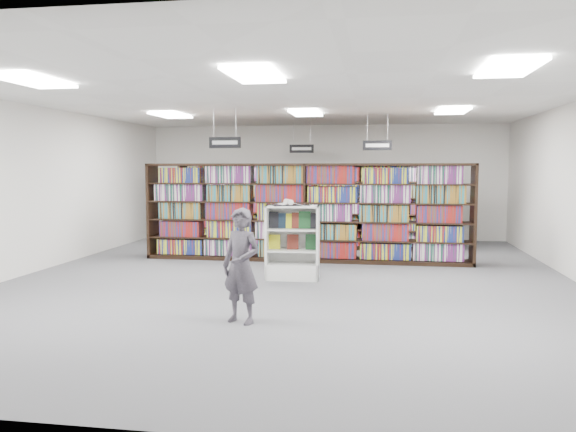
# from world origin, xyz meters

# --- Properties ---
(floor) EXTENTS (12.00, 12.00, 0.00)m
(floor) POSITION_xyz_m (0.00, 0.00, 0.00)
(floor) COLOR #4C4C50
(floor) RESTS_ON ground
(ceiling) EXTENTS (10.00, 12.00, 0.10)m
(ceiling) POSITION_xyz_m (0.00, 0.00, 3.20)
(ceiling) COLOR white
(ceiling) RESTS_ON wall_back
(wall_back) EXTENTS (10.00, 0.10, 3.20)m
(wall_back) POSITION_xyz_m (0.00, 6.00, 1.60)
(wall_back) COLOR silver
(wall_back) RESTS_ON ground
(wall_front) EXTENTS (10.00, 0.10, 3.20)m
(wall_front) POSITION_xyz_m (0.00, -6.00, 1.60)
(wall_front) COLOR silver
(wall_front) RESTS_ON ground
(wall_left) EXTENTS (0.10, 12.00, 3.20)m
(wall_left) POSITION_xyz_m (-5.00, 0.00, 1.60)
(wall_left) COLOR silver
(wall_left) RESTS_ON ground
(bookshelf_row_near) EXTENTS (7.00, 0.60, 2.10)m
(bookshelf_row_near) POSITION_xyz_m (0.00, 2.00, 1.05)
(bookshelf_row_near) COLOR black
(bookshelf_row_near) RESTS_ON floor
(bookshelf_row_mid) EXTENTS (7.00, 0.60, 2.10)m
(bookshelf_row_mid) POSITION_xyz_m (0.00, 4.00, 1.05)
(bookshelf_row_mid) COLOR black
(bookshelf_row_mid) RESTS_ON floor
(bookshelf_row_far) EXTENTS (7.00, 0.60, 2.10)m
(bookshelf_row_far) POSITION_xyz_m (0.00, 5.70, 1.05)
(bookshelf_row_far) COLOR black
(bookshelf_row_far) RESTS_ON floor
(aisle_sign_left) EXTENTS (0.65, 0.02, 0.80)m
(aisle_sign_left) POSITION_xyz_m (-1.50, 1.00, 2.53)
(aisle_sign_left) COLOR #B2B2B7
(aisle_sign_left) RESTS_ON ceiling
(aisle_sign_right) EXTENTS (0.65, 0.02, 0.80)m
(aisle_sign_right) POSITION_xyz_m (1.50, 3.00, 2.53)
(aisle_sign_right) COLOR #B2B2B7
(aisle_sign_right) RESTS_ON ceiling
(aisle_sign_center) EXTENTS (0.65, 0.02, 0.80)m
(aisle_sign_center) POSITION_xyz_m (-0.50, 5.00, 2.53)
(aisle_sign_center) COLOR #B2B2B7
(aisle_sign_center) RESTS_ON ceiling
(troffer_front_left) EXTENTS (0.60, 1.20, 0.04)m
(troffer_front_left) POSITION_xyz_m (-3.00, -3.00, 3.16)
(troffer_front_left) COLOR white
(troffer_front_left) RESTS_ON ceiling
(troffer_front_center) EXTENTS (0.60, 1.20, 0.04)m
(troffer_front_center) POSITION_xyz_m (0.00, -3.00, 3.16)
(troffer_front_center) COLOR white
(troffer_front_center) RESTS_ON ceiling
(troffer_front_right) EXTENTS (0.60, 1.20, 0.04)m
(troffer_front_right) POSITION_xyz_m (3.00, -3.00, 3.16)
(troffer_front_right) COLOR white
(troffer_front_right) RESTS_ON ceiling
(troffer_back_left) EXTENTS (0.60, 1.20, 0.04)m
(troffer_back_left) POSITION_xyz_m (-3.00, 2.00, 3.16)
(troffer_back_left) COLOR white
(troffer_back_left) RESTS_ON ceiling
(troffer_back_center) EXTENTS (0.60, 1.20, 0.04)m
(troffer_back_center) POSITION_xyz_m (0.00, 2.00, 3.16)
(troffer_back_center) COLOR white
(troffer_back_center) RESTS_ON ceiling
(troffer_back_right) EXTENTS (0.60, 1.20, 0.04)m
(troffer_back_right) POSITION_xyz_m (3.00, 2.00, 3.16)
(troffer_back_right) COLOR white
(troffer_back_right) RESTS_ON ceiling
(endcap_display) EXTENTS (0.98, 0.52, 1.33)m
(endcap_display) POSITION_xyz_m (0.02, 0.01, 0.46)
(endcap_display) COLOR silver
(endcap_display) RESTS_ON floor
(open_book) EXTENTS (0.76, 0.62, 0.13)m
(open_book) POSITION_xyz_m (-0.05, 0.04, 1.36)
(open_book) COLOR black
(open_book) RESTS_ON endcap_display
(shopper) EXTENTS (0.64, 0.53, 1.50)m
(shopper) POSITION_xyz_m (-0.21, -2.93, 0.75)
(shopper) COLOR #4C4751
(shopper) RESTS_ON floor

